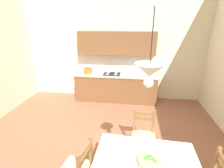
{
  "coord_description": "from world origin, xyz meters",
  "views": [
    {
      "loc": [
        0.66,
        -2.53,
        2.42
      ],
      "look_at": [
        0.22,
        0.75,
        1.18
      ],
      "focal_mm": 26.02,
      "sensor_mm": 36.0,
      "label": 1
    }
  ],
  "objects_px": {
    "pendant_lamp": "(149,71)",
    "dining_chair_kitchen_side": "(144,136)",
    "fruit_bowl": "(150,161)",
    "dining_table": "(145,168)",
    "kitchen_cabinetry": "(116,75)"
  },
  "relations": [
    {
      "from": "pendant_lamp",
      "to": "dining_chair_kitchen_side",
      "type": "bearing_deg",
      "value": 84.52
    },
    {
      "from": "dining_chair_kitchen_side",
      "to": "pendant_lamp",
      "type": "bearing_deg",
      "value": -95.48
    },
    {
      "from": "fruit_bowl",
      "to": "dining_table",
      "type": "bearing_deg",
      "value": 118.41
    },
    {
      "from": "dining_chair_kitchen_side",
      "to": "fruit_bowl",
      "type": "bearing_deg",
      "value": -89.51
    },
    {
      "from": "kitchen_cabinetry",
      "to": "pendant_lamp",
      "type": "distance_m",
      "value": 3.54
    },
    {
      "from": "pendant_lamp",
      "to": "fruit_bowl",
      "type": "bearing_deg",
      "value": -41.08
    },
    {
      "from": "kitchen_cabinetry",
      "to": "dining_chair_kitchen_side",
      "type": "xyz_separation_m",
      "value": [
        0.79,
        -2.41,
        -0.41
      ]
    },
    {
      "from": "dining_table",
      "to": "fruit_bowl",
      "type": "bearing_deg",
      "value": -61.59
    },
    {
      "from": "dining_table",
      "to": "dining_chair_kitchen_side",
      "type": "relative_size",
      "value": 1.49
    },
    {
      "from": "dining_chair_kitchen_side",
      "to": "fruit_bowl",
      "type": "distance_m",
      "value": 1.02
    },
    {
      "from": "dining_chair_kitchen_side",
      "to": "kitchen_cabinetry",
      "type": "bearing_deg",
      "value": 108.18
    },
    {
      "from": "dining_table",
      "to": "dining_chair_kitchen_side",
      "type": "distance_m",
      "value": 0.9
    },
    {
      "from": "dining_chair_kitchen_side",
      "to": "pendant_lamp",
      "type": "relative_size",
      "value": 1.16
    },
    {
      "from": "kitchen_cabinetry",
      "to": "fruit_bowl",
      "type": "xyz_separation_m",
      "value": [
        0.8,
        -3.37,
        -0.04
      ]
    },
    {
      "from": "dining_table",
      "to": "fruit_bowl",
      "type": "height_order",
      "value": "fruit_bowl"
    }
  ]
}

